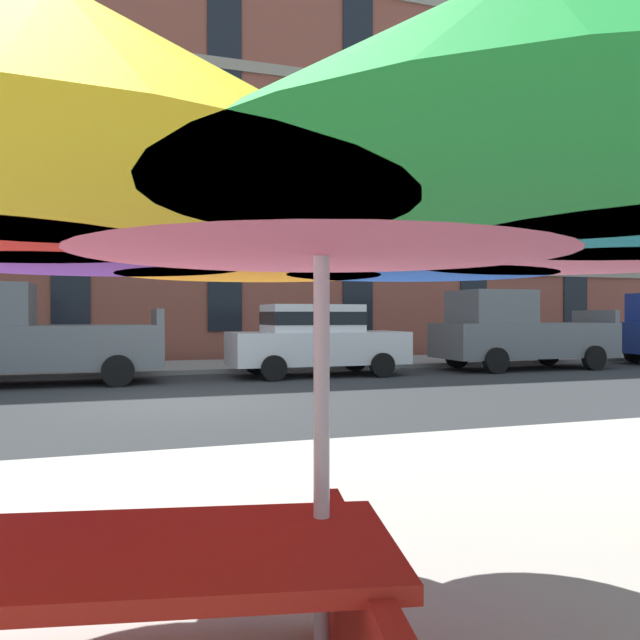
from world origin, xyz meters
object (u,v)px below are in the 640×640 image
object	(u,v)px
patio_umbrella	(322,194)
picnic_table	(119,633)
pickup_gray_midblock	(29,338)
pickup_gray_downstreet	(517,333)
sedan_white	(316,338)

from	to	relation	value
patio_umbrella	picnic_table	bearing A→B (deg)	-174.58
pickup_gray_midblock	pickup_gray_downstreet	size ratio (longest dim) A/B	1.00
pickup_gray_downstreet	patio_umbrella	distance (m)	16.30
pickup_gray_midblock	picnic_table	size ratio (longest dim) A/B	2.45
pickup_gray_downstreet	picnic_table	xyz separation A→B (m)	(-10.89, -12.77, -0.54)
sedan_white	picnic_table	xyz separation A→B (m)	(-4.93, -12.77, -0.46)
pickup_gray_midblock	patio_umbrella	size ratio (longest dim) A/B	1.32
sedan_white	patio_umbrella	size ratio (longest dim) A/B	1.14
sedan_white	picnic_table	distance (m)	13.70
pickup_gray_downstreet	patio_umbrella	world-z (taller)	patio_umbrella
picnic_table	patio_umbrella	bearing A→B (deg)	5.42
pickup_gray_midblock	pickup_gray_downstreet	bearing A→B (deg)	0.00
picnic_table	pickup_gray_midblock	bearing A→B (deg)	97.17
pickup_gray_downstreet	pickup_gray_midblock	bearing A→B (deg)	180.00
patio_umbrella	picnic_table	world-z (taller)	patio_umbrella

